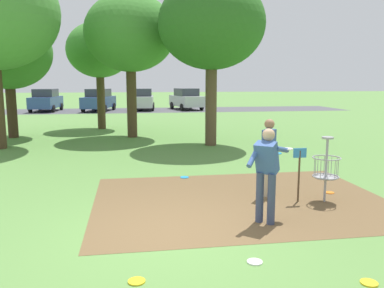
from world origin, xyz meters
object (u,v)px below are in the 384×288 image
frisbee_scattered_a (369,283)px  tree_near_right (130,34)px  player_foreground_watching (267,169)px  tree_mid_center (212,24)px  frisbee_far_left (255,262)px  parked_car_center_left (99,100)px  frisbee_by_tee (137,281)px  frisbee_far_right (185,177)px  player_throwing (269,153)px  parked_car_center_right (142,99)px  disc_golf_basket (323,167)px  parked_car_leftmost (46,100)px  tree_mid_right (8,53)px  parked_car_rightmost (186,99)px  frisbee_near_basket (330,193)px  tree_near_left (99,51)px

frisbee_scattered_a → tree_near_right: size_ratio=0.04×
player_foreground_watching → tree_mid_center: (0.78, 8.66, 3.64)m
frisbee_far_left → parked_car_center_left: bearing=98.3°
frisbee_by_tee → frisbee_far_right: size_ratio=0.98×
tree_near_right → tree_mid_center: size_ratio=0.98×
player_throwing → frisbee_by_tee: size_ratio=7.62×
frisbee_far_right → parked_car_center_right: 24.38m
disc_golf_basket → parked_car_leftmost: bearing=112.0°
parked_car_center_left → parked_car_center_right: same height
frisbee_scattered_a → tree_mid_right: bearing=119.5°
tree_mid_right → tree_near_right: bearing=-7.1°
disc_golf_basket → player_throwing: (-0.97, 0.64, 0.21)m
frisbee_by_tee → parked_car_rightmost: (4.92, 29.75, 0.91)m
frisbee_far_right → parked_car_leftmost: bearing=108.7°
frisbee_near_basket → frisbee_far_right: size_ratio=0.89×
disc_golf_basket → frisbee_scattered_a: (-1.03, -3.29, -0.74)m
tree_near_right → parked_car_rightmost: size_ratio=1.40×
player_throwing → frisbee_scattered_a: player_throwing is taller
tree_near_right → frisbee_near_basket: bearing=-66.1°
tree_mid_right → parked_car_center_right: tree_mid_right is taller
parked_car_center_left → parked_car_leftmost: bearing=174.1°
frisbee_by_tee → parked_car_center_left: parked_car_center_left is taller
frisbee_near_basket → parked_car_rightmost: (0.49, 26.38, 0.91)m
parked_car_rightmost → player_throwing: bearing=-94.2°
tree_near_left → parked_car_center_right: size_ratio=1.27×
player_throwing → tree_mid_right: tree_mid_right is taller
frisbee_scattered_a → parked_car_center_left: parked_car_center_left is taller
disc_golf_basket → parked_car_rightmost: 26.98m
disc_golf_basket → tree_mid_center: (-0.81, 7.65, 3.88)m
frisbee_far_left → tree_mid_right: (-6.86, 13.58, 3.71)m
frisbee_by_tee → parked_car_leftmost: parked_car_leftmost is taller
parked_car_center_right → frisbee_far_right: bearing=-89.4°
frisbee_near_basket → tree_mid_right: 14.72m
frisbee_by_tee → tree_mid_right: size_ratio=0.04×
player_foreground_watching → tree_near_left: 15.60m
player_throwing → parked_car_center_left: bearing=102.1°
frisbee_far_left → parked_car_center_left: parked_car_center_left is taller
tree_mid_right → player_foreground_watching: bearing=-58.0°
frisbee_far_left → tree_mid_right: bearing=116.8°
player_foreground_watching → frisbee_by_tee: bearing=-142.7°
frisbee_by_tee → frisbee_scattered_a: (2.91, -0.50, 0.00)m
disc_golf_basket → frisbee_scattered_a: 3.53m
parked_car_center_right → player_foreground_watching: bearing=-87.4°
parked_car_center_left → parked_car_center_right: 3.69m
disc_golf_basket → tree_mid_right: bearing=129.5°
frisbee_far_right → parked_car_rightmost: 24.71m
parked_car_center_left → frisbee_far_left: bearing=-81.7°
tree_mid_right → parked_car_rightmost: (10.13, 15.89, -2.80)m
tree_mid_right → disc_golf_basket: bearing=-50.5°
disc_golf_basket → player_throwing: 1.18m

